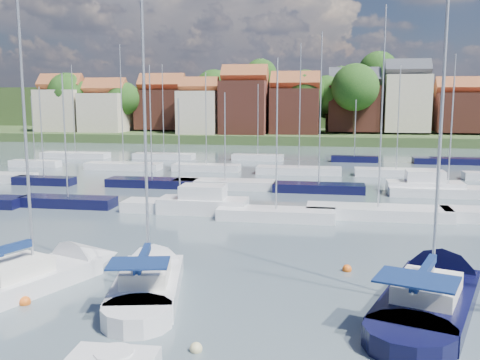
# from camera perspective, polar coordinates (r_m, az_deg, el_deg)

# --- Properties ---
(ground) EXTENTS (260.00, 260.00, 0.00)m
(ground) POSITION_cam_1_polar(r_m,az_deg,el_deg) (61.30, 5.33, 0.19)
(ground) COLOR #3E4D55
(ground) RESTS_ON ground
(sailboat_left) EXTENTS (6.85, 11.60, 15.34)m
(sailboat_left) POSITION_cam_1_polar(r_m,az_deg,el_deg) (28.58, -19.78, -9.45)
(sailboat_left) COLOR silver
(sailboat_left) RESTS_ON ground
(sailboat_centre) EXTENTS (5.16, 11.27, 14.86)m
(sailboat_centre) POSITION_cam_1_polar(r_m,az_deg,el_deg) (26.74, -9.47, -10.29)
(sailboat_centre) COLOR silver
(sailboat_centre) RESTS_ON ground
(sailboat_navy) EXTENTS (7.44, 13.33, 17.83)m
(sailboat_navy) POSITION_cam_1_polar(r_m,az_deg,el_deg) (26.47, 20.14, -10.94)
(sailboat_navy) COLOR black
(sailboat_navy) RESTS_ON ground
(tender) EXTENTS (3.00, 1.49, 0.64)m
(tender) POSITION_cam_1_polar(r_m,az_deg,el_deg) (19.55, -13.27, -18.15)
(tender) COLOR silver
(tender) RESTS_ON ground
(buoy_c) EXTENTS (0.51, 0.51, 0.51)m
(buoy_c) POSITION_cam_1_polar(r_m,az_deg,el_deg) (26.05, -21.95, -12.18)
(buoy_c) COLOR #D85914
(buoy_c) RESTS_ON ground
(buoy_d) EXTENTS (0.46, 0.46, 0.46)m
(buoy_d) POSITION_cam_1_polar(r_m,az_deg,el_deg) (20.24, -4.71, -17.74)
(buoy_d) COLOR beige
(buoy_d) RESTS_ON ground
(buoy_e) EXTENTS (0.49, 0.49, 0.49)m
(buoy_e) POSITION_cam_1_polar(r_m,az_deg,el_deg) (29.12, 11.34, -9.49)
(buoy_e) COLOR #D85914
(buoy_e) RESTS_ON ground
(marina_field) EXTENTS (79.62, 41.41, 15.93)m
(marina_field) POSITION_cam_1_polar(r_m,az_deg,el_deg) (56.33, 6.88, -0.14)
(marina_field) COLOR silver
(marina_field) RESTS_ON ground
(far_shore_town) EXTENTS (212.46, 90.00, 22.27)m
(far_shore_town) POSITION_cam_1_polar(r_m,az_deg,el_deg) (153.21, 8.91, 6.92)
(far_shore_town) COLOR #364B25
(far_shore_town) RESTS_ON ground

